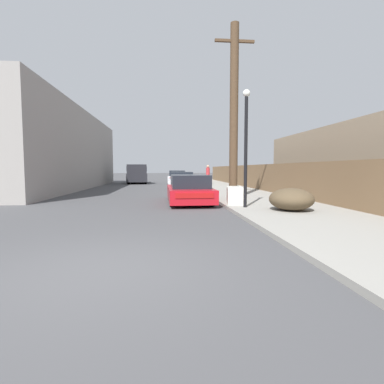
# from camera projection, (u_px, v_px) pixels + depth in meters

# --- Properties ---
(ground_plane) EXTENTS (220.00, 220.00, 0.00)m
(ground_plane) POSITION_uv_depth(u_px,v_px,m) (103.00, 272.00, 4.33)
(ground_plane) COLOR #444447
(sidewalk_curb) EXTENTS (4.20, 63.00, 0.12)m
(sidewalk_curb) POSITION_uv_depth(u_px,v_px,m) (212.00, 184.00, 28.14)
(sidewalk_curb) COLOR gray
(sidewalk_curb) RESTS_ON ground
(discarded_fridge) EXTENTS (0.87, 1.68, 0.67)m
(discarded_fridge) POSITION_uv_depth(u_px,v_px,m) (235.00, 195.00, 12.11)
(discarded_fridge) COLOR silver
(discarded_fridge) RESTS_ON sidewalk_curb
(parked_sports_car_red) EXTENTS (1.88, 4.68, 1.24)m
(parked_sports_car_red) POSITION_uv_depth(u_px,v_px,m) (189.00, 190.00, 13.23)
(parked_sports_car_red) COLOR red
(parked_sports_car_red) RESTS_ON ground
(car_parked_mid) EXTENTS (1.98, 4.40, 1.29)m
(car_parked_mid) POSITION_uv_depth(u_px,v_px,m) (182.00, 181.00, 21.73)
(car_parked_mid) COLOR silver
(car_parked_mid) RESTS_ON ground
(car_parked_far) EXTENTS (2.04, 4.27, 1.35)m
(car_parked_far) POSITION_uv_depth(u_px,v_px,m) (178.00, 178.00, 30.13)
(car_parked_far) COLOR silver
(car_parked_far) RESTS_ON ground
(pickup_truck) EXTENTS (2.42, 5.59, 1.94)m
(pickup_truck) POSITION_uv_depth(u_px,v_px,m) (137.00, 174.00, 30.86)
(pickup_truck) COLOR #232328
(pickup_truck) RESTS_ON ground
(utility_pole) EXTENTS (1.80, 0.38, 7.89)m
(utility_pole) POSITION_uv_depth(u_px,v_px,m) (234.00, 111.00, 13.63)
(utility_pole) COLOR #4C3826
(utility_pole) RESTS_ON sidewalk_curb
(street_lamp) EXTENTS (0.26, 0.26, 4.16)m
(street_lamp) POSITION_uv_depth(u_px,v_px,m) (246.00, 139.00, 10.62)
(street_lamp) COLOR black
(street_lamp) RESTS_ON sidewalk_curb
(brush_pile) EXTENTS (1.44, 1.55, 0.74)m
(brush_pile) POSITION_uv_depth(u_px,v_px,m) (291.00, 199.00, 9.94)
(brush_pile) COLOR brown
(brush_pile) RESTS_ON sidewalk_curb
(wooden_fence) EXTENTS (0.08, 35.28, 1.68)m
(wooden_fence) POSITION_uv_depth(u_px,v_px,m) (252.00, 176.00, 21.87)
(wooden_fence) COLOR brown
(wooden_fence) RESTS_ON sidewalk_curb
(building_left_block) EXTENTS (7.00, 21.41, 5.79)m
(building_left_block) POSITION_uv_depth(u_px,v_px,m) (41.00, 150.00, 22.47)
(building_left_block) COLOR gray
(building_left_block) RESTS_ON ground
(building_right_house) EXTENTS (6.00, 13.83, 3.77)m
(building_right_house) POSITION_uv_depth(u_px,v_px,m) (370.00, 162.00, 16.75)
(building_right_house) COLOR gray
(building_right_house) RESTS_ON ground
(pedestrian) EXTENTS (0.34, 0.34, 1.75)m
(pedestrian) POSITION_uv_depth(u_px,v_px,m) (208.00, 174.00, 28.04)
(pedestrian) COLOR #282D42
(pedestrian) RESTS_ON sidewalk_curb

